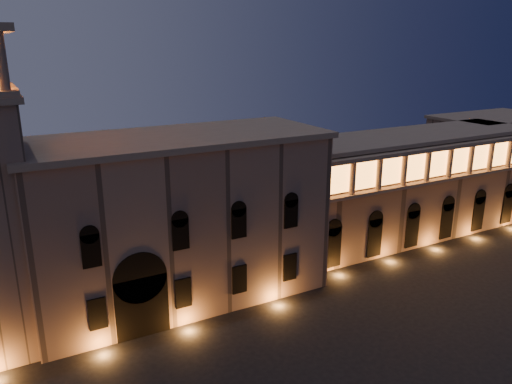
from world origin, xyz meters
The scene contains 3 objects.
government_building centered at (-2.08, 21.93, 8.77)m, with size 30.80×12.80×17.60m.
colonnade_wing centered at (32.00, 23.92, 7.33)m, with size 40.60×11.50×14.50m.
secondary_building centered at (58.00, 30.00, 7.00)m, with size 20.00×12.00×14.00m, color brown.
Camera 1 is at (-18.27, -24.98, 26.45)m, focal length 35.00 mm.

